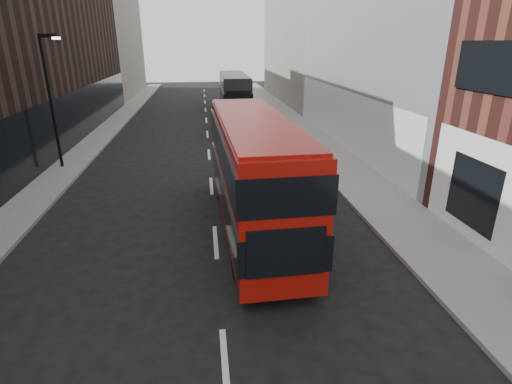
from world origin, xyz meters
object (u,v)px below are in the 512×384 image
object	(u,v)px
car_b	(230,127)
car_c	(228,123)
grey_bus	(234,91)
red_bus	(254,169)
car_a	(251,159)
street_lamp	(51,94)

from	to	relation	value
car_b	car_c	bearing A→B (deg)	85.98
grey_bus	red_bus	bearing A→B (deg)	-92.31
car_c	car_a	bearing A→B (deg)	-86.73
car_b	red_bus	bearing A→B (deg)	-96.47
car_b	car_c	distance (m)	1.26
street_lamp	red_bus	xyz separation A→B (m)	(9.74, -9.03, -1.82)
red_bus	car_a	size ratio (longest dim) A/B	2.93
red_bus	car_c	world-z (taller)	red_bus
red_bus	grey_bus	world-z (taller)	red_bus
street_lamp	car_b	distance (m)	12.53
street_lamp	car_a	distance (m)	11.21
car_c	red_bus	bearing A→B (deg)	-91.03
red_bus	car_a	bearing A→B (deg)	82.42
car_a	car_b	xyz separation A→B (m)	(-0.60, 8.29, 0.12)
red_bus	car_c	size ratio (longest dim) A/B	1.94
street_lamp	car_a	size ratio (longest dim) A/B	1.93
car_a	car_b	bearing A→B (deg)	96.27
grey_bus	car_c	size ratio (longest dim) A/B	2.10
red_bus	car_a	xyz separation A→B (m)	(0.78, 7.55, -1.75)
red_bus	car_b	distance (m)	15.93
car_a	car_c	size ratio (longest dim) A/B	0.66
street_lamp	car_b	bearing A→B (deg)	34.50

